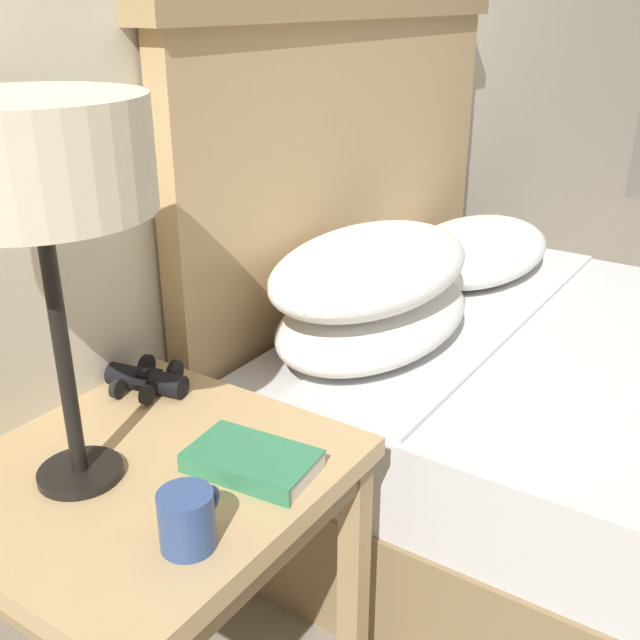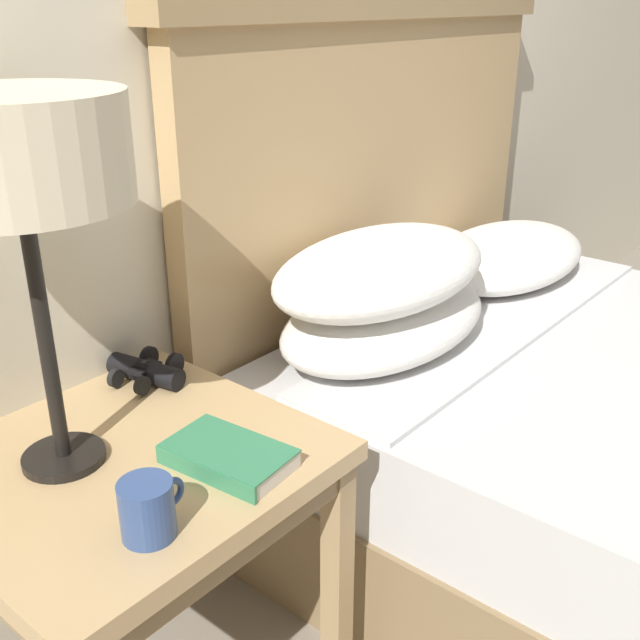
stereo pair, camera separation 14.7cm
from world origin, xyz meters
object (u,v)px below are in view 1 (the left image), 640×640
(book_on_nightstand, at_px, (252,462))
(coffee_mug, at_px, (188,519))
(nightstand, at_px, (141,504))
(table_lamp, at_px, (34,164))
(binoculars_pair, at_px, (147,380))

(book_on_nightstand, bearing_deg, coffee_mug, -168.25)
(nightstand, relative_size, table_lamp, 1.02)
(nightstand, relative_size, book_on_nightstand, 2.75)
(nightstand, xyz_separation_m, binoculars_pair, (0.19, 0.16, 0.10))
(table_lamp, distance_m, book_on_nightstand, 0.54)
(binoculars_pair, bearing_deg, nightstand, -138.62)
(table_lamp, distance_m, coffee_mug, 0.51)
(nightstand, height_order, coffee_mug, coffee_mug)
(nightstand, xyz_separation_m, book_on_nightstand, (0.09, -0.16, 0.09))
(table_lamp, height_order, coffee_mug, table_lamp)
(nightstand, xyz_separation_m, table_lamp, (-0.07, 0.05, 0.56))
(table_lamp, xyz_separation_m, coffee_mug, (-0.02, -0.25, -0.44))
(nightstand, height_order, table_lamp, table_lamp)
(book_on_nightstand, distance_m, coffee_mug, 0.19)
(nightstand, distance_m, book_on_nightstand, 0.21)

